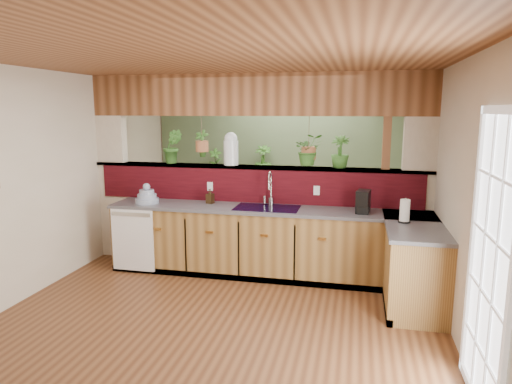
% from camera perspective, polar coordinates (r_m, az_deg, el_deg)
% --- Properties ---
extents(ground, '(4.60, 7.00, 0.01)m').
position_cam_1_polar(ground, '(5.24, -3.56, -13.75)').
color(ground, brown).
rests_on(ground, ground).
extents(ceiling, '(4.60, 7.00, 0.01)m').
position_cam_1_polar(ceiling, '(4.82, -3.92, 15.81)').
color(ceiling, brown).
rests_on(ceiling, ground).
extents(wall_back, '(4.60, 0.02, 2.60)m').
position_cam_1_polar(wall_back, '(8.25, 3.13, 4.44)').
color(wall_back, beige).
rests_on(wall_back, ground).
extents(wall_left, '(0.02, 7.00, 2.60)m').
position_cam_1_polar(wall_left, '(5.93, -25.59, 1.18)').
color(wall_left, beige).
rests_on(wall_left, ground).
extents(wall_right, '(0.02, 7.00, 2.60)m').
position_cam_1_polar(wall_right, '(4.77, 23.86, -0.68)').
color(wall_right, beige).
rests_on(wall_right, ground).
extents(pass_through_partition, '(4.60, 0.21, 2.60)m').
position_cam_1_polar(pass_through_partition, '(6.16, 0.07, 1.47)').
color(pass_through_partition, beige).
rests_on(pass_through_partition, ground).
extents(pass_through_ledge, '(4.60, 0.21, 0.04)m').
position_cam_1_polar(pass_through_ledge, '(6.15, -0.20, 3.13)').
color(pass_through_ledge, brown).
rests_on(pass_through_ledge, ground).
extents(header_beam, '(4.60, 0.15, 0.55)m').
position_cam_1_polar(header_beam, '(6.10, -0.20, 12.06)').
color(header_beam, brown).
rests_on(header_beam, ground).
extents(sage_backwall, '(4.55, 0.02, 2.55)m').
position_cam_1_polar(sage_backwall, '(8.23, 3.11, 4.43)').
color(sage_backwall, '#57704C').
rests_on(sage_backwall, ground).
extents(countertop, '(4.14, 1.52, 0.90)m').
position_cam_1_polar(countertop, '(5.74, 6.96, -6.87)').
color(countertop, brown).
rests_on(countertop, ground).
extents(dishwasher, '(0.58, 0.03, 0.82)m').
position_cam_1_polar(dishwasher, '(6.20, -15.17, -5.78)').
color(dishwasher, white).
rests_on(dishwasher, ground).
extents(navy_sink, '(0.82, 0.50, 0.18)m').
position_cam_1_polar(navy_sink, '(5.83, 1.38, -2.75)').
color(navy_sink, black).
rests_on(navy_sink, countertop).
extents(french_door, '(0.06, 1.02, 2.16)m').
position_cam_1_polar(french_door, '(3.59, 27.06, -8.44)').
color(french_door, white).
rests_on(french_door, ground).
extents(faucet, '(0.20, 0.20, 0.45)m').
position_cam_1_polar(faucet, '(5.92, 1.77, 0.63)').
color(faucet, '#B7B7B2').
rests_on(faucet, countertop).
extents(dish_stack, '(0.31, 0.31, 0.27)m').
position_cam_1_polar(dish_stack, '(6.25, -13.48, -0.62)').
color(dish_stack, '#8C9AB5').
rests_on(dish_stack, countertop).
extents(soap_dispenser, '(0.11, 0.11, 0.19)m').
position_cam_1_polar(soap_dispenser, '(6.10, -5.76, -0.53)').
color(soap_dispenser, '#362613').
rests_on(soap_dispenser, countertop).
extents(coffee_maker, '(0.15, 0.25, 0.28)m').
position_cam_1_polar(coffee_maker, '(5.65, 13.25, -1.29)').
color(coffee_maker, black).
rests_on(coffee_maker, countertop).
extents(paper_towel, '(0.13, 0.13, 0.28)m').
position_cam_1_polar(paper_towel, '(5.29, 18.09, -2.32)').
color(paper_towel, black).
rests_on(paper_towel, countertop).
extents(glass_jar, '(0.20, 0.20, 0.44)m').
position_cam_1_polar(glass_jar, '(6.20, -3.15, 5.43)').
color(glass_jar, silver).
rests_on(glass_jar, pass_through_ledge).
extents(ledge_plant_left, '(0.32, 0.29, 0.47)m').
position_cam_1_polar(ledge_plant_left, '(6.48, -10.37, 5.62)').
color(ledge_plant_left, '#306322').
rests_on(ledge_plant_left, pass_through_ledge).
extents(ledge_plant_right, '(0.25, 0.25, 0.42)m').
position_cam_1_polar(ledge_plant_right, '(5.97, 10.45, 4.96)').
color(ledge_plant_right, '#306322').
rests_on(ledge_plant_right, pass_through_ledge).
extents(hanging_plant_a, '(0.21, 0.17, 0.49)m').
position_cam_1_polar(hanging_plant_a, '(6.31, -6.79, 7.11)').
color(hanging_plant_a, brown).
rests_on(hanging_plant_a, header_beam).
extents(hanging_plant_b, '(0.43, 0.40, 0.56)m').
position_cam_1_polar(hanging_plant_b, '(5.99, 6.62, 6.94)').
color(hanging_plant_b, brown).
rests_on(hanging_plant_b, header_beam).
extents(shelving_console, '(1.53, 0.65, 0.99)m').
position_cam_1_polar(shelving_console, '(8.28, -2.17, -1.13)').
color(shelving_console, black).
rests_on(shelving_console, ground).
extents(shelf_plant_a, '(0.27, 0.22, 0.45)m').
position_cam_1_polar(shelf_plant_a, '(8.29, -5.11, 3.90)').
color(shelf_plant_a, '#306322').
rests_on(shelf_plant_a, shelving_console).
extents(shelf_plant_b, '(0.32, 0.32, 0.52)m').
position_cam_1_polar(shelf_plant_b, '(8.06, 0.88, 4.00)').
color(shelf_plant_b, '#306322').
rests_on(shelf_plant_b, shelving_console).
extents(floor_plant, '(0.82, 0.74, 0.81)m').
position_cam_1_polar(floor_plant, '(7.54, 9.04, -3.14)').
color(floor_plant, '#306322').
rests_on(floor_plant, ground).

